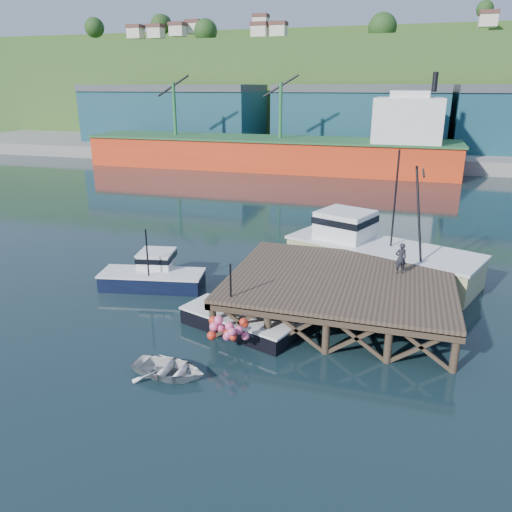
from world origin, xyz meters
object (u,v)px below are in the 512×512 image
at_px(boat_navy, 154,274).
at_px(dockworker, 401,258).
at_px(dinghy, 169,369).
at_px(trawler, 377,251).
at_px(boat_black, 242,316).

relative_size(boat_navy, dockworker, 3.82).
distance_m(boat_navy, dinghy, 10.69).
height_order(trawler, dockworker, trawler).
xyz_separation_m(boat_black, dinghy, (-1.65, -5.18, -0.36)).
bearing_deg(dinghy, dockworker, -39.01).
xyz_separation_m(trawler, dinghy, (-7.80, -15.12, -1.37)).
xyz_separation_m(dinghy, dockworker, (9.30, 10.18, 2.66)).
relative_size(dinghy, dockworker, 1.91).
xyz_separation_m(boat_black, trawler, (6.14, 9.94, 1.01)).
height_order(boat_navy, dinghy, boat_navy).
relative_size(trawler, dinghy, 3.94).
xyz_separation_m(boat_navy, dinghy, (5.51, -9.14, -0.46)).
bearing_deg(trawler, dinghy, -95.62).
xyz_separation_m(boat_navy, boat_black, (7.17, -3.96, -0.09)).
bearing_deg(dockworker, boat_navy, -16.16).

